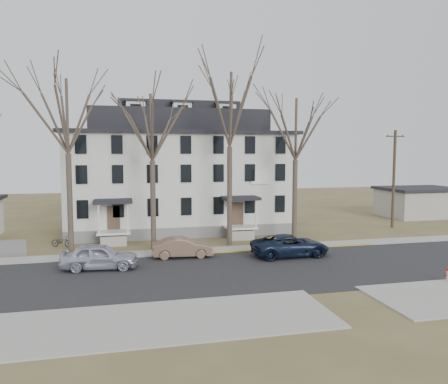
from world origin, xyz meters
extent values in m
plane|color=brown|center=(0.00, 0.00, 0.00)|extent=(120.00, 120.00, 0.00)
cube|color=#27272A|center=(0.00, 2.00, 0.00)|extent=(120.00, 10.00, 0.04)
cube|color=#A09F97|center=(0.00, 8.00, 0.00)|extent=(120.00, 2.00, 0.08)
cube|color=#A09F97|center=(-8.00, -5.00, 0.00)|extent=(20.00, 5.00, 0.08)
cube|color=gold|center=(5.00, 7.10, 0.00)|extent=(14.00, 0.25, 0.06)
cube|color=slate|center=(-2.00, 18.00, 0.50)|extent=(20.00, 10.00, 1.00)
cube|color=silver|center=(-2.00, 18.00, 5.00)|extent=(20.00, 10.00, 8.00)
cube|color=black|center=(-2.00, 18.00, 9.10)|extent=(20.80, 10.80, 0.30)
cube|color=black|center=(-2.00, 18.00, 10.25)|extent=(16.00, 7.00, 2.00)
cube|color=black|center=(-2.00, 18.00, 11.65)|extent=(11.00, 4.50, 0.80)
cube|color=white|center=(-8.00, 12.04, 1.00)|extent=(2.60, 2.00, 0.16)
cube|color=white|center=(2.50, 12.04, 1.00)|extent=(2.60, 2.00, 0.16)
cube|color=white|center=(4.50, 12.92, 5.20)|extent=(1.60, 0.08, 1.20)
cube|color=#A09F97|center=(26.00, 20.00, 1.50)|extent=(8.00, 6.00, 3.00)
cube|color=black|center=(26.00, 20.00, 3.20)|extent=(8.50, 6.50, 0.30)
cylinder|color=#473B31|center=(-11.00, 9.80, 3.64)|extent=(0.40, 0.40, 7.28)
cylinder|color=#473B31|center=(-5.00, 9.80, 3.38)|extent=(0.40, 0.40, 6.76)
cylinder|color=#473B31|center=(1.00, 9.80, 3.90)|extent=(0.40, 0.40, 7.80)
cylinder|color=#473B31|center=(6.50, 9.80, 3.38)|extent=(0.40, 0.40, 6.76)
cylinder|color=#3D3023|center=(18.50, 14.00, 4.75)|extent=(0.28, 0.28, 9.50)
cube|color=#3D3023|center=(18.50, 14.00, 8.90)|extent=(2.00, 0.12, 0.12)
imported|color=silver|center=(-8.73, 4.51, 0.81)|extent=(4.90, 2.36, 1.61)
imported|color=brown|center=(-3.23, 6.39, 0.70)|extent=(4.33, 1.74, 1.40)
imported|color=#121C31|center=(4.25, 5.04, 0.76)|extent=(5.56, 2.67, 1.53)
imported|color=black|center=(-11.92, 11.78, 0.44)|extent=(1.78, 1.22, 0.89)
cylinder|color=#B7B7BA|center=(10.63, -2.85, 0.03)|extent=(0.35, 0.35, 0.07)
cylinder|color=#B7B7BA|center=(10.63, -2.85, 0.39)|extent=(0.24, 0.24, 0.61)
sphere|color=#A51411|center=(10.63, -2.85, 0.76)|extent=(0.26, 0.26, 0.26)
cylinder|color=#A51411|center=(10.63, -2.85, 0.43)|extent=(0.37, 0.13, 0.13)
cylinder|color=#A51411|center=(10.63, -2.85, 0.43)|extent=(0.13, 0.33, 0.13)
camera|label=1|loc=(-7.22, -23.50, 7.37)|focal=35.00mm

